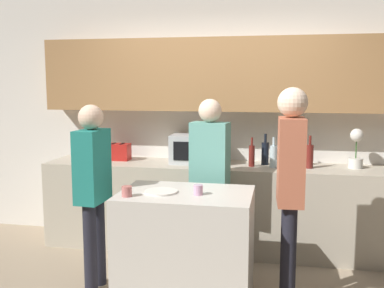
{
  "coord_description": "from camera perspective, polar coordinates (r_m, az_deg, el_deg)",
  "views": [
    {
      "loc": [
        0.64,
        -3.15,
        1.74
      ],
      "look_at": [
        -0.07,
        0.47,
        1.24
      ],
      "focal_mm": 42.0,
      "sensor_mm": 36.0,
      "label": 1
    }
  ],
  "objects": [
    {
      "name": "bottle_2",
      "position": [
        4.56,
        10.3,
        -1.5
      ],
      "size": [
        0.08,
        0.08,
        0.3
      ],
      "color": "silver",
      "rests_on": "back_counter"
    },
    {
      "name": "person_center",
      "position": [
        4.11,
        2.27,
        -3.4
      ],
      "size": [
        0.36,
        0.24,
        1.6
      ],
      "rotation": [
        0.0,
        0.0,
        -3.29
      ],
      "color": "black",
      "rests_on": "ground_plane"
    },
    {
      "name": "bottle_0",
      "position": [
        4.57,
        7.59,
        -1.44
      ],
      "size": [
        0.06,
        0.06,
        0.3
      ],
      "color": "maroon",
      "rests_on": "back_counter"
    },
    {
      "name": "cup_0",
      "position": [
        3.46,
        0.79,
        -5.84
      ],
      "size": [
        0.07,
        0.07,
        0.08
      ],
      "color": "#CB99BA",
      "rests_on": "kitchen_island"
    },
    {
      "name": "potted_plant",
      "position": [
        4.72,
        20.13,
        -0.53
      ],
      "size": [
        0.14,
        0.14,
        0.4
      ],
      "color": "silver",
      "rests_on": "back_counter"
    },
    {
      "name": "toaster",
      "position": [
        4.98,
        -9.39,
        -0.98
      ],
      "size": [
        0.26,
        0.16,
        0.18
      ],
      "color": "#B21E19",
      "rests_on": "back_counter"
    },
    {
      "name": "microwave",
      "position": [
        4.74,
        0.58,
        -0.6
      ],
      "size": [
        0.52,
        0.39,
        0.3
      ],
      "color": "#B7BABC",
      "rests_on": "back_counter"
    },
    {
      "name": "back_wall",
      "position": [
        4.86,
        3.54,
        5.35
      ],
      "size": [
        6.4,
        0.4,
        2.7
      ],
      "color": "silver",
      "rests_on": "ground_plane"
    },
    {
      "name": "bottle_5",
      "position": [
        4.59,
        14.71,
        -1.46
      ],
      "size": [
        0.07,
        0.07,
        0.33
      ],
      "color": "maroon",
      "rests_on": "back_counter"
    },
    {
      "name": "bottle_4",
      "position": [
        4.67,
        13.03,
        -1.33
      ],
      "size": [
        0.09,
        0.09,
        0.31
      ],
      "color": "silver",
      "rests_on": "back_counter"
    },
    {
      "name": "person_right",
      "position": [
        3.48,
        12.38,
        -4.32
      ],
      "size": [
        0.22,
        0.35,
        1.71
      ],
      "rotation": [
        0.0,
        0.0,
        -4.66
      ],
      "color": "black",
      "rests_on": "ground_plane"
    },
    {
      "name": "bottle_1",
      "position": [
        4.69,
        9.27,
        -1.13
      ],
      "size": [
        0.08,
        0.08,
        0.32
      ],
      "color": "black",
      "rests_on": "back_counter"
    },
    {
      "name": "kitchen_island",
      "position": [
        3.68,
        -0.77,
        -12.89
      ],
      "size": [
        1.04,
        0.71,
        0.89
      ],
      "color": "beige",
      "rests_on": "ground_plane"
    },
    {
      "name": "person_left",
      "position": [
        3.82,
        -12.49,
        -4.76
      ],
      "size": [
        0.21,
        0.35,
        1.57
      ],
      "rotation": [
        0.0,
        0.0,
        -1.63
      ],
      "color": "black",
      "rests_on": "ground_plane"
    },
    {
      "name": "back_counter",
      "position": [
        4.76,
        2.99,
        -7.97
      ],
      "size": [
        3.6,
        0.62,
        0.9
      ],
      "color": "#B7AD99",
      "rests_on": "ground_plane"
    },
    {
      "name": "cup_1",
      "position": [
        3.45,
        -8.27,
        -5.97
      ],
      "size": [
        0.08,
        0.08,
        0.08
      ],
      "color": "#C36C68",
      "rests_on": "kitchen_island"
    },
    {
      "name": "plate_on_island",
      "position": [
        3.54,
        -3.96,
        -6.05
      ],
      "size": [
        0.26,
        0.26,
        0.01
      ],
      "color": "white",
      "rests_on": "kitchen_island"
    },
    {
      "name": "bottle_3",
      "position": [
        4.68,
        11.88,
        -1.68
      ],
      "size": [
        0.07,
        0.07,
        0.22
      ],
      "color": "silver",
      "rests_on": "back_counter"
    }
  ]
}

